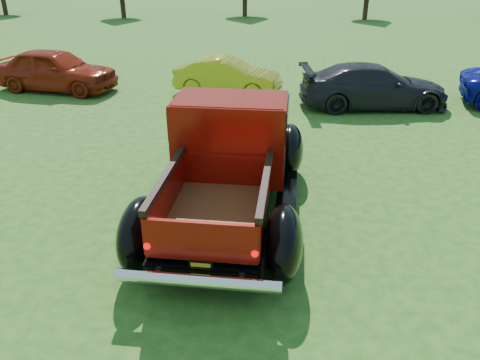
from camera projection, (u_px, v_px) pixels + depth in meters
The scene contains 5 objects.
ground at pixel (249, 229), 8.31m from camera, with size 120.00×120.00×0.00m, color #244F16.
pickup_truck at pixel (231, 155), 8.80m from camera, with size 2.76×5.74×2.11m.
show_car_red at pixel (55, 70), 16.41m from camera, with size 1.73×4.30×1.46m, color maroon.
show_car_yellow at pixel (228, 76), 16.09m from camera, with size 1.27×3.64×1.20m, color #B4A818.
show_car_grey at pixel (374, 86), 14.65m from camera, with size 1.87×4.59×1.33m, color black.
Camera 1 is at (0.57, -7.07, 4.42)m, focal length 35.00 mm.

